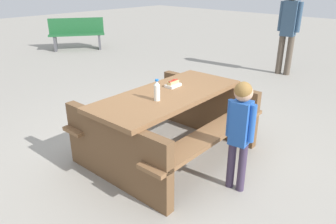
{
  "coord_description": "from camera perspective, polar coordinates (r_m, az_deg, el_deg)",
  "views": [
    {
      "loc": [
        -2.38,
        -2.25,
        1.91
      ],
      "look_at": [
        0.0,
        0.0,
        0.52
      ],
      "focal_mm": 34.29,
      "sensor_mm": 36.0,
      "label": 1
    }
  ],
  "objects": [
    {
      "name": "ground_plane",
      "position": [
        3.79,
        -0.0,
        -7.32
      ],
      "size": [
        30.0,
        30.0,
        0.0
      ],
      "primitive_type": "plane",
      "color": "gray",
      "rests_on": "ground"
    },
    {
      "name": "picnic_table",
      "position": [
        3.59,
        -0.0,
        -1.18
      ],
      "size": [
        1.86,
        1.48,
        0.75
      ],
      "color": "brown",
      "rests_on": "ground"
    },
    {
      "name": "soda_bottle",
      "position": [
        3.23,
        -1.98,
        3.78
      ],
      "size": [
        0.06,
        0.06,
        0.22
      ],
      "color": "silver",
      "rests_on": "picnic_table"
    },
    {
      "name": "hotdog_tray",
      "position": [
        3.67,
        0.91,
        5.01
      ],
      "size": [
        0.19,
        0.12,
        0.08
      ],
      "color": "white",
      "rests_on": "picnic_table"
    },
    {
      "name": "child_in_coat",
      "position": [
        2.95,
        12.77,
        -1.99
      ],
      "size": [
        0.18,
        0.27,
        1.09
      ],
      "color": "#3F334C",
      "rests_on": "ground"
    },
    {
      "name": "park_bench_mid",
      "position": [
        9.6,
        -15.89,
        13.33
      ],
      "size": [
        1.47,
        1.17,
        0.85
      ],
      "color": "#1E592D",
      "rests_on": "ground"
    },
    {
      "name": "bystander_adult",
      "position": [
        7.09,
        20.84,
        15.22
      ],
      "size": [
        0.29,
        0.43,
        1.78
      ],
      "color": "brown",
      "rests_on": "ground"
    }
  ]
}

